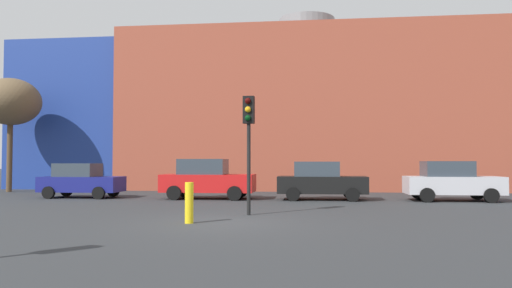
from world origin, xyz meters
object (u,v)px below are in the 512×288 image
at_px(parked_car_1, 207,179).
at_px(parked_car_3, 451,181).
at_px(bollard_yellow_0, 189,203).
at_px(parked_car_0, 81,181).
at_px(traffic_light_island, 249,127).
at_px(parked_car_2, 321,181).
at_px(bare_tree_0, 11,102).

relative_size(parked_car_1, parked_car_3, 1.06).
bearing_deg(bollard_yellow_0, parked_car_0, 130.47).
distance_m(parked_car_0, bollard_yellow_0, 11.84).
distance_m(parked_car_3, traffic_light_island, 10.78).
bearing_deg(bollard_yellow_0, parked_car_1, 99.19).
relative_size(parked_car_2, bare_tree_0, 0.61).
bearing_deg(bare_tree_0, parked_car_3, -9.52).
relative_size(parked_car_1, traffic_light_island, 1.11).
height_order(parked_car_1, bollard_yellow_0, parked_car_1).
distance_m(parked_car_3, bare_tree_0, 24.32).
bearing_deg(parked_car_2, parked_car_3, 0.00).
bearing_deg(bollard_yellow_0, parked_car_2, 66.94).
distance_m(parked_car_2, bare_tree_0, 18.80).
bearing_deg(parked_car_0, bare_tree_0, 148.01).
xyz_separation_m(parked_car_3, traffic_light_island, (-8.19, -6.73, 1.98)).
relative_size(parked_car_0, parked_car_3, 0.94).
bearing_deg(parked_car_3, parked_car_2, -180.00).
xyz_separation_m(traffic_light_island, bare_tree_0, (-15.41, 10.69, 2.35)).
height_order(traffic_light_island, bollard_yellow_0, traffic_light_island).
xyz_separation_m(parked_car_0, bollard_yellow_0, (7.68, -9.01, -0.25)).
relative_size(parked_car_0, parked_car_2, 0.95).
relative_size(parked_car_1, bollard_yellow_0, 3.74).
bearing_deg(traffic_light_island, bollard_yellow_0, -27.11).
xyz_separation_m(parked_car_1, parked_car_2, (5.29, -0.00, -0.06)).
relative_size(parked_car_0, bollard_yellow_0, 3.33).
height_order(parked_car_0, bollard_yellow_0, parked_car_0).
bearing_deg(parked_car_1, traffic_light_island, -67.06).
height_order(parked_car_1, parked_car_2, parked_car_1).
height_order(parked_car_2, traffic_light_island, traffic_light_island).
bearing_deg(bare_tree_0, parked_car_2, -12.50).
height_order(bare_tree_0, bollard_yellow_0, bare_tree_0).
relative_size(parked_car_0, traffic_light_island, 0.99).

